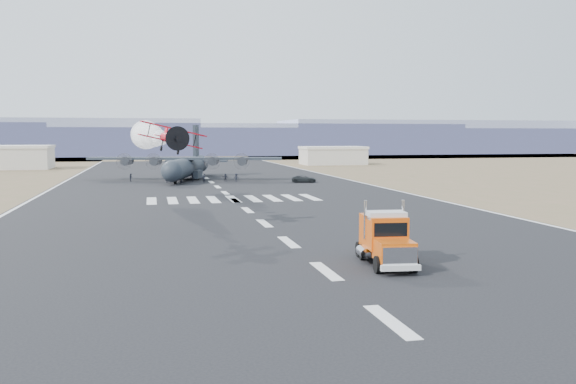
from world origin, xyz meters
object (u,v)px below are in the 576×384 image
object	(u,v)px
crew_g	(204,178)
transport_aircraft	(187,165)
hangar_right	(333,155)
semi_truck	(385,238)
crew_a	(167,178)
crew_b	(131,177)
aerobatic_biplane	(171,137)
crew_d	(166,177)
hangar_left	(6,157)
crew_e	(181,179)
crew_f	(225,177)
support_vehicle	(304,179)
crew_h	(192,177)
crew_c	(236,178)

from	to	relation	value
crew_g	transport_aircraft	bearing A→B (deg)	151.68
hangar_right	semi_truck	xyz separation A→B (m)	(-41.06, -148.77, -1.05)
crew_a	crew_b	bearing A→B (deg)	34.37
crew_g	crew_b	bearing A→B (deg)	-160.10
hangar_right	transport_aircraft	xyz separation A→B (m)	(-50.39, -57.32, 0.07)
aerobatic_biplane	crew_d	world-z (taller)	aerobatic_biplane
hangar_left	crew_e	size ratio (longest dim) A/B	14.62
semi_truck	crew_b	bearing A→B (deg)	109.91
crew_f	crew_g	xyz separation A→B (m)	(-4.75, -3.61, 0.13)
crew_d	aerobatic_biplane	bearing A→B (deg)	174.89
semi_truck	crew_e	world-z (taller)	semi_truck
support_vehicle	crew_h	bearing A→B (deg)	85.97
support_vehicle	crew_g	distance (m)	20.21
crew_a	crew_d	size ratio (longest dim) A/B	1.03
crew_b	aerobatic_biplane	bearing A→B (deg)	176.99
hangar_left	crew_b	size ratio (longest dim) A/B	14.91
crew_b	crew_f	world-z (taller)	crew_b
crew_c	crew_e	xyz separation A→B (m)	(-11.22, -0.12, -0.02)
crew_d	crew_f	xyz separation A→B (m)	(12.09, -3.55, -0.03)
support_vehicle	crew_g	xyz separation A→B (m)	(-19.97, 3.09, 0.23)
transport_aircraft	support_vehicle	size ratio (longest dim) A/B	8.13
hangar_left	aerobatic_biplane	bearing A→B (deg)	-70.98
crew_a	crew_e	size ratio (longest dim) A/B	1.02
crew_d	crew_e	bearing A→B (deg)	-158.20
semi_truck	support_vehicle	size ratio (longest dim) A/B	1.79
crew_c	crew_g	size ratio (longest dim) A/B	0.93
aerobatic_biplane	transport_aircraft	bearing A→B (deg)	79.60
aerobatic_biplane	crew_a	world-z (taller)	aerobatic_biplane
support_vehicle	crew_e	world-z (taller)	crew_e
transport_aircraft	crew_f	world-z (taller)	transport_aircraft
hangar_right	aerobatic_biplane	distance (m)	138.94
crew_d	crew_e	distance (m)	6.46
hangar_left	crew_b	xyz separation A→B (m)	(35.89, -55.45, -2.59)
crew_h	transport_aircraft	bearing A→B (deg)	-173.60
aerobatic_biplane	support_vehicle	bearing A→B (deg)	57.39
crew_a	crew_e	bearing A→B (deg)	-134.31
support_vehicle	crew_a	size ratio (longest dim) A/B	2.94
hangar_left	support_vehicle	distance (m)	96.47
hangar_right	crew_b	xyz separation A→B (m)	(-62.11, -60.45, -2.19)
transport_aircraft	crew_g	distance (m)	11.13
semi_truck	crew_d	distance (m)	89.15
transport_aircraft	crew_g	world-z (taller)	transport_aircraft
aerobatic_biplane	crew_c	distance (m)	63.04
transport_aircraft	crew_f	bearing A→B (deg)	-28.64
aerobatic_biplane	support_vehicle	size ratio (longest dim) A/B	1.34
semi_truck	crew_a	xyz separation A→B (m)	(-13.84, 83.42, -1.10)
semi_truck	aerobatic_biplane	world-z (taller)	aerobatic_biplane
crew_c	crew_h	xyz separation A→B (m)	(-8.81, 2.40, 0.03)
crew_a	crew_d	distance (m)	4.63
semi_truck	hangar_left	bearing A→B (deg)	118.11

